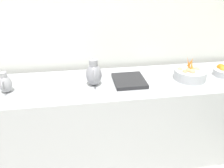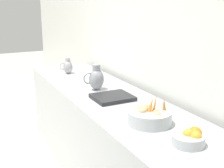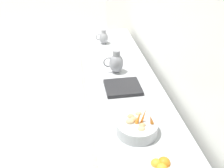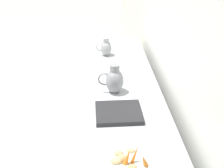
{
  "view_description": "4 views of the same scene",
  "coord_description": "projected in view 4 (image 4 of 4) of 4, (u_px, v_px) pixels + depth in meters",
  "views": [
    {
      "loc": [
        0.55,
        -0.17,
        1.89
      ],
      "look_at": [
        -1.31,
        0.12,
        0.96
      ],
      "focal_mm": 37.44,
      "sensor_mm": 36.0,
      "label": 1
    },
    {
      "loc": [
        -0.28,
        2.62,
        1.75
      ],
      "look_at": [
        -1.45,
        0.31,
        1.04
      ],
      "focal_mm": 48.63,
      "sensor_mm": 36.0,
      "label": 2
    },
    {
      "loc": [
        -1.0,
        2.39,
        2.27
      ],
      "look_at": [
        -1.34,
        0.31,
        0.96
      ],
      "focal_mm": 42.06,
      "sensor_mm": 36.0,
      "label": 3
    },
    {
      "loc": [
        -1.26,
        2.22,
        2.19
      ],
      "look_at": [
        -1.41,
        0.17,
        1.08
      ],
      "focal_mm": 49.62,
      "sensor_mm": 36.0,
      "label": 4
    }
  ],
  "objects": [
    {
      "name": "counter_sink_basin",
      "position": [
        119.0,
        113.0,
        2.29
      ],
      "size": [
        0.34,
        0.3,
        0.04
      ],
      "primitive_type": "cube",
      "color": "#232326",
      "rests_on": "prep_counter"
    },
    {
      "name": "prep_counter",
      "position": [
        120.0,
        156.0,
        2.56
      ],
      "size": [
        0.73,
        3.13,
        0.9
      ],
      "primitive_type": "cube",
      "color": "#ADAFB5",
      "rests_on": "ground_plane"
    },
    {
      "name": "tile_wall_left",
      "position": [
        220.0,
        64.0,
        1.65
      ],
      "size": [
        0.1,
        9.36,
        3.0
      ],
      "primitive_type": "cube",
      "color": "silver",
      "rests_on": "ground_plane"
    },
    {
      "name": "metal_pitcher_tall",
      "position": [
        114.0,
        80.0,
        2.54
      ],
      "size": [
        0.21,
        0.15,
        0.25
      ],
      "color": "gray",
      "rests_on": "prep_counter"
    },
    {
      "name": "metal_pitcher_short",
      "position": [
        106.0,
        48.0,
        3.25
      ],
      "size": [
        0.16,
        0.11,
        0.19
      ],
      "color": "#939399",
      "rests_on": "prep_counter"
    }
  ]
}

